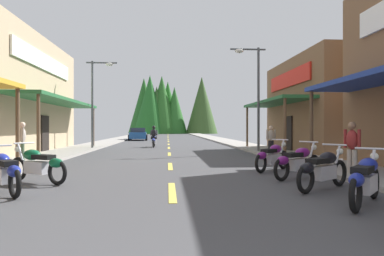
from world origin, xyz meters
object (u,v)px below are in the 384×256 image
rider_cruising_lead (154,138)px  motorcycle_parked_left_1 (4,171)px  pedestrian_strolling (271,138)px  parked_car_curbside (138,134)px  motorcycle_parked_right_2 (323,169)px  motorcycle_parked_right_1 (365,179)px  motorcycle_parked_right_3 (298,161)px  pedestrian_browsing (352,146)px  streetlamp_left (97,91)px  streetlamp_right (253,84)px  motorcycle_parked_right_4 (272,156)px  motorcycle_parked_left_2 (38,164)px  pedestrian_by_shop (22,140)px

rider_cruising_lead → motorcycle_parked_left_1: bearing=172.6°
pedestrian_strolling → parked_car_curbside: pedestrian_strolling is taller
motorcycle_parked_right_2 → motorcycle_parked_right_1: bearing=-124.3°
motorcycle_parked_right_3 → pedestrian_strolling: pedestrian_strolling is taller
motorcycle_parked_right_2 → pedestrian_browsing: pedestrian_browsing is taller
streetlamp_left → rider_cruising_lead: bearing=32.6°
streetlamp_right → motorcycle_parked_right_4: (-1.36, -8.02, -3.38)m
motorcycle_parked_right_2 → rider_cruising_lead: bearing=67.8°
motorcycle_parked_left_2 → rider_cruising_lead: 16.40m
motorcycle_parked_right_2 → motorcycle_parked_right_4: bearing=55.4°
rider_cruising_lead → streetlamp_left: bearing=123.3°
motorcycle_parked_right_1 → motorcycle_parked_left_1: size_ratio=0.96×
motorcycle_parked_right_3 → motorcycle_parked_left_1: bearing=158.8°
pedestrian_browsing → pedestrian_strolling: 7.73m
motorcycle_parked_right_3 → rider_cruising_lead: 16.63m
streetlamp_left → motorcycle_parked_left_2: (1.25, -13.93, -3.30)m
pedestrian_by_shop → motorcycle_parked_right_4: bearing=-43.8°
streetlamp_left → motorcycle_parked_right_3: (8.21, -13.67, -3.30)m
motorcycle_parked_left_1 → motorcycle_parked_left_2: (0.18, 1.45, 0.00)m
motorcycle_parked_right_1 → pedestrian_by_shop: size_ratio=1.00×
motorcycle_parked_left_2 → pedestrian_browsing: size_ratio=1.17×
motorcycle_parked_right_4 → motorcycle_parked_right_3: bearing=-128.1°
motorcycle_parked_right_3 → parked_car_curbside: parked_car_curbside is taller
streetlamp_right → motorcycle_parked_left_1: (-8.31, -11.47, -3.38)m
motorcycle_parked_right_1 → motorcycle_parked_right_4: (-0.18, 5.09, 0.00)m
rider_cruising_lead → motorcycle_parked_right_4: bearing=-162.1°
motorcycle_parked_right_2 → streetlamp_right: bearing=47.3°
motorcycle_parked_right_3 → motorcycle_parked_right_4: (-0.19, 1.74, 0.00)m
streetlamp_right → motorcycle_parked_right_4: streetlamp_right is taller
streetlamp_left → pedestrian_by_shop: (-1.11, -9.01, -2.83)m
streetlamp_left → motorcycle_parked_right_1: streetlamp_left is taller
streetlamp_left → pedestrian_by_shop: bearing=-97.0°
rider_cruising_lead → pedestrian_strolling: rider_cruising_lead is taller
motorcycle_parked_right_4 → parked_car_curbside: size_ratio=0.36×
motorcycle_parked_right_1 → parked_car_curbside: 34.16m
motorcycle_parked_right_4 → motorcycle_parked_left_1: 7.76m
motorcycle_parked_left_1 → parked_car_curbside: 31.81m
streetlamp_right → pedestrian_browsing: (0.45, -9.67, -2.95)m
streetlamp_right → motorcycle_parked_left_1: bearing=-125.9°
rider_cruising_lead → pedestrian_strolling: 10.25m
streetlamp_left → parked_car_curbside: bearing=85.5°
motorcycle_parked_right_4 → rider_cruising_lead: bearing=62.8°
motorcycle_parked_right_2 → pedestrian_browsing: (1.69, 1.83, 0.43)m
streetlamp_right → motorcycle_parked_left_2: (-8.13, -10.02, -3.38)m
pedestrian_browsing → parked_car_curbside: bearing=86.0°
rider_cruising_lead → motorcycle_parked_left_2: bearing=172.5°
pedestrian_by_shop → streetlamp_right: bearing=-0.1°
motorcycle_parked_left_1 → pedestrian_browsing: 8.96m
pedestrian_browsing → motorcycle_parked_left_2: bearing=162.4°
streetlamp_right → pedestrian_by_shop: size_ratio=3.58×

